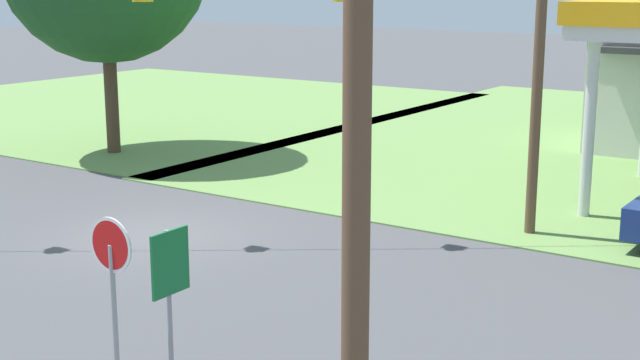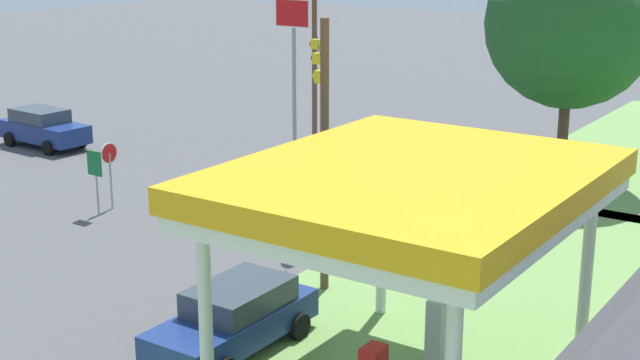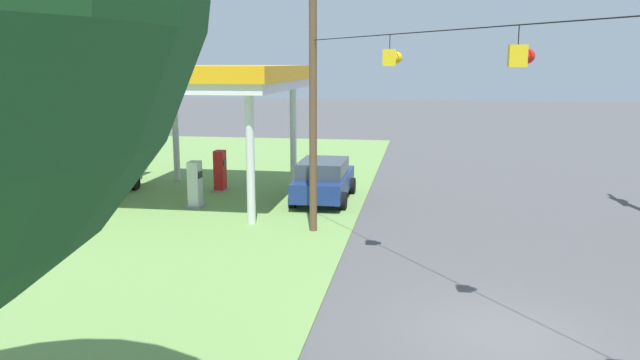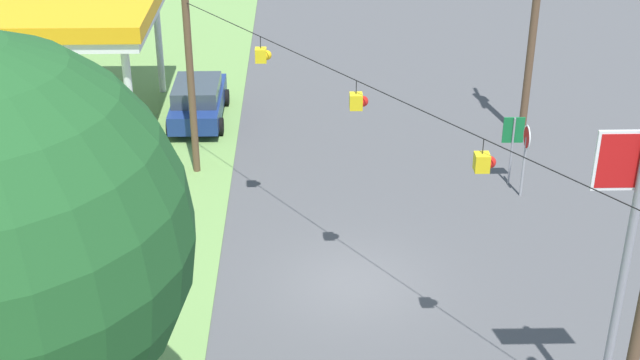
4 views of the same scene
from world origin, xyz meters
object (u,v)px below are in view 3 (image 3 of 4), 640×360
at_px(gas_station_canopy, 205,79).
at_px(car_at_pumps_rear, 98,173).
at_px(tree_far_back, 31,64).
at_px(fuel_pump_near, 195,186).
at_px(car_at_pumps_front, 324,180).
at_px(gas_station_store, 8,147).
at_px(fuel_pump_far, 220,172).

relative_size(gas_station_canopy, car_at_pumps_rear, 1.72).
height_order(car_at_pumps_rear, tree_far_back, tree_far_back).
bearing_deg(fuel_pump_near, car_at_pumps_front, -67.50).
bearing_deg(tree_far_back, gas_station_store, -152.29).
distance_m(car_at_pumps_front, car_at_pumps_rear, 9.07).
height_order(gas_station_canopy, gas_station_store, gas_station_canopy).
bearing_deg(fuel_pump_far, car_at_pumps_rear, 110.52).
height_order(fuel_pump_far, tree_far_back, tree_far_back).
distance_m(fuel_pump_far, tree_far_back, 15.11).
xyz_separation_m(fuel_pump_near, tree_far_back, (9.77, 12.73, 4.39)).
distance_m(gas_station_store, tree_far_back, 10.92).
distance_m(fuel_pump_near, car_at_pumps_front, 4.89).
bearing_deg(gas_station_canopy, car_at_pumps_rear, 92.98).
distance_m(gas_station_store, fuel_pump_near, 7.98).
distance_m(gas_station_canopy, tree_far_back, 15.21).
distance_m(fuel_pump_far, car_at_pumps_front, 4.64).
distance_m(gas_station_canopy, gas_station_store, 8.37).
bearing_deg(car_at_pumps_front, car_at_pumps_rear, 94.32).
xyz_separation_m(fuel_pump_near, car_at_pumps_front, (1.87, -4.52, 0.03)).
bearing_deg(car_at_pumps_front, gas_station_store, 96.45).
relative_size(car_at_pumps_front, car_at_pumps_rear, 0.96).
bearing_deg(car_at_pumps_front, tree_far_back, 65.64).
height_order(gas_station_canopy, fuel_pump_near, gas_station_canopy).
bearing_deg(tree_far_back, fuel_pump_far, -118.26).
bearing_deg(car_at_pumps_rear, gas_station_store, -81.53).
relative_size(fuel_pump_far, car_at_pumps_rear, 0.36).
relative_size(fuel_pump_near, tree_far_back, 0.24).
bearing_deg(gas_station_store, fuel_pump_far, -73.05).
distance_m(gas_station_store, car_at_pumps_rear, 3.58).
height_order(fuel_pump_far, car_at_pumps_front, fuel_pump_far).
xyz_separation_m(gas_station_store, fuel_pump_near, (-0.52, -7.88, -1.20)).
bearing_deg(gas_station_canopy, car_at_pumps_front, -84.79).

